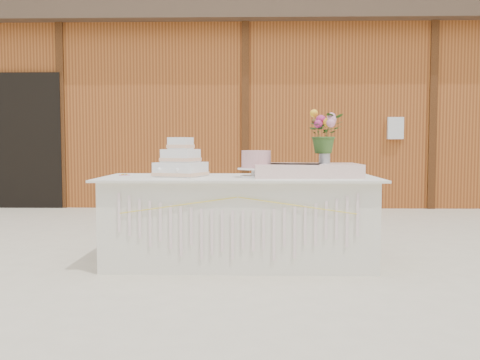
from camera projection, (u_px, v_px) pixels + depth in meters
ground at (239, 263)px, 4.74m from camera, size 80.00×80.00×0.00m
barn at (246, 112)px, 10.60m from camera, size 12.60×4.60×3.30m
cake_table at (239, 220)px, 4.70m from camera, size 2.40×1.00×0.77m
wedding_cake at (181, 163)px, 4.69m from camera, size 0.49×0.49×0.34m
pink_cake_stand at (256, 162)px, 4.58m from camera, size 0.32×0.32×0.23m
satin_runner at (306, 170)px, 4.66m from camera, size 0.93×0.55×0.12m
flower_vase at (324, 156)px, 4.72m from camera, size 0.10×0.10×0.14m
bouquet at (325, 128)px, 4.70m from camera, size 0.37×0.34×0.35m
loose_flowers at (125, 176)px, 4.71m from camera, size 0.20×0.33×0.02m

